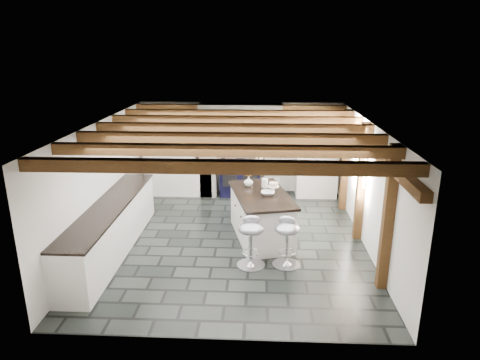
{
  "coord_description": "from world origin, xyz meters",
  "views": [
    {
      "loc": [
        0.49,
        -7.64,
        3.63
      ],
      "look_at": [
        0.1,
        0.4,
        1.1
      ],
      "focal_mm": 32.0,
      "sensor_mm": 36.0,
      "label": 1
    }
  ],
  "objects_px": {
    "range_cooker": "(240,177)",
    "bar_stool_near": "(287,236)",
    "kitchen_island": "(261,215)",
    "bar_stool_far": "(251,236)"
  },
  "relations": [
    {
      "from": "bar_stool_near",
      "to": "bar_stool_far",
      "type": "height_order",
      "value": "bar_stool_far"
    },
    {
      "from": "range_cooker",
      "to": "bar_stool_near",
      "type": "distance_m",
      "value": 3.79
    },
    {
      "from": "kitchen_island",
      "to": "bar_stool_far",
      "type": "xyz_separation_m",
      "value": [
        -0.17,
        -1.17,
        0.09
      ]
    },
    {
      "from": "range_cooker",
      "to": "bar_stool_far",
      "type": "distance_m",
      "value": 3.74
    },
    {
      "from": "kitchen_island",
      "to": "bar_stool_near",
      "type": "xyz_separation_m",
      "value": [
        0.44,
        -1.12,
        0.08
      ]
    },
    {
      "from": "kitchen_island",
      "to": "bar_stool_near",
      "type": "height_order",
      "value": "kitchen_island"
    },
    {
      "from": "range_cooker",
      "to": "kitchen_island",
      "type": "distance_m",
      "value": 2.6
    },
    {
      "from": "range_cooker",
      "to": "bar_stool_far",
      "type": "xyz_separation_m",
      "value": [
        0.36,
        -3.72,
        0.09
      ]
    },
    {
      "from": "kitchen_island",
      "to": "range_cooker",
      "type": "bearing_deg",
      "value": 88.11
    },
    {
      "from": "bar_stool_near",
      "to": "range_cooker",
      "type": "bearing_deg",
      "value": 121.5
    }
  ]
}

